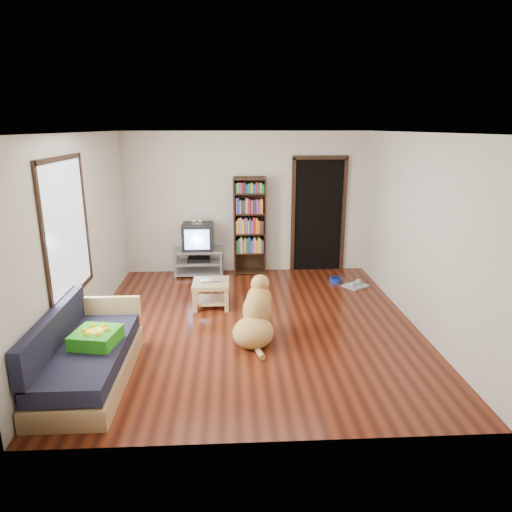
{
  "coord_description": "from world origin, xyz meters",
  "views": [
    {
      "loc": [
        -0.27,
        -5.9,
        2.67
      ],
      "look_at": [
        0.06,
        0.32,
        0.9
      ],
      "focal_mm": 32.0,
      "sensor_mm": 36.0,
      "label": 1
    }
  ],
  "objects_px": {
    "coffee_table": "(211,289)",
    "dog": "(256,317)",
    "dog_bowl": "(335,280)",
    "green_cushion": "(96,337)",
    "grey_rag": "(356,286)",
    "bookshelf": "(250,221)",
    "crt_tv": "(198,236)",
    "sofa": "(86,359)",
    "tv_stand": "(199,261)",
    "laptop": "(211,281)"
  },
  "relations": [
    {
      "from": "green_cushion",
      "to": "laptop",
      "type": "bearing_deg",
      "value": 71.07
    },
    {
      "from": "crt_tv",
      "to": "dog",
      "type": "xyz_separation_m",
      "value": [
        0.92,
        -2.75,
        -0.44
      ]
    },
    {
      "from": "green_cushion",
      "to": "dog",
      "type": "bearing_deg",
      "value": 36.88
    },
    {
      "from": "grey_rag",
      "to": "green_cushion",
      "type": "bearing_deg",
      "value": -142.13
    },
    {
      "from": "green_cushion",
      "to": "grey_rag",
      "type": "relative_size",
      "value": 1.12
    },
    {
      "from": "crt_tv",
      "to": "bookshelf",
      "type": "distance_m",
      "value": 0.99
    },
    {
      "from": "dog",
      "to": "laptop",
      "type": "bearing_deg",
      "value": 118.8
    },
    {
      "from": "dog",
      "to": "tv_stand",
      "type": "bearing_deg",
      "value": 108.61
    },
    {
      "from": "laptop",
      "to": "dog",
      "type": "height_order",
      "value": "dog"
    },
    {
      "from": "coffee_table",
      "to": "dog",
      "type": "relative_size",
      "value": 0.54
    },
    {
      "from": "coffee_table",
      "to": "dog",
      "type": "height_order",
      "value": "dog"
    },
    {
      "from": "laptop",
      "to": "bookshelf",
      "type": "bearing_deg",
      "value": 65.32
    },
    {
      "from": "green_cushion",
      "to": "crt_tv",
      "type": "xyz_separation_m",
      "value": [
        0.85,
        3.62,
        0.25
      ]
    },
    {
      "from": "green_cushion",
      "to": "bookshelf",
      "type": "xyz_separation_m",
      "value": [
        1.8,
        3.69,
        0.51
      ]
    },
    {
      "from": "dog_bowl",
      "to": "bookshelf",
      "type": "distance_m",
      "value": 1.89
    },
    {
      "from": "crt_tv",
      "to": "sofa",
      "type": "height_order",
      "value": "crt_tv"
    },
    {
      "from": "green_cushion",
      "to": "crt_tv",
      "type": "distance_m",
      "value": 3.73
    },
    {
      "from": "tv_stand",
      "to": "dog",
      "type": "height_order",
      "value": "dog"
    },
    {
      "from": "dog_bowl",
      "to": "grey_rag",
      "type": "bearing_deg",
      "value": -39.81
    },
    {
      "from": "green_cushion",
      "to": "laptop",
      "type": "relative_size",
      "value": 1.43
    },
    {
      "from": "sofa",
      "to": "dog",
      "type": "relative_size",
      "value": 1.75
    },
    {
      "from": "dog_bowl",
      "to": "bookshelf",
      "type": "height_order",
      "value": "bookshelf"
    },
    {
      "from": "dog",
      "to": "green_cushion",
      "type": "bearing_deg",
      "value": -153.76
    },
    {
      "from": "bookshelf",
      "to": "dog",
      "type": "bearing_deg",
      "value": -90.64
    },
    {
      "from": "grey_rag",
      "to": "sofa",
      "type": "xyz_separation_m",
      "value": [
        -3.73,
        -2.83,
        0.25
      ]
    },
    {
      "from": "laptop",
      "to": "tv_stand",
      "type": "relative_size",
      "value": 0.35
    },
    {
      "from": "crt_tv",
      "to": "dog",
      "type": "distance_m",
      "value": 2.93
    },
    {
      "from": "dog_bowl",
      "to": "crt_tv",
      "type": "distance_m",
      "value": 2.61
    },
    {
      "from": "crt_tv",
      "to": "dog_bowl",
      "type": "bearing_deg",
      "value": -13.1
    },
    {
      "from": "dog",
      "to": "dog_bowl",
      "type": "bearing_deg",
      "value": 54.87
    },
    {
      "from": "tv_stand",
      "to": "dog",
      "type": "distance_m",
      "value": 2.88
    },
    {
      "from": "laptop",
      "to": "grey_rag",
      "type": "xyz_separation_m",
      "value": [
        2.46,
        0.79,
        -0.4
      ]
    },
    {
      "from": "grey_rag",
      "to": "bookshelf",
      "type": "xyz_separation_m",
      "value": [
        -1.8,
        0.89,
        0.99
      ]
    },
    {
      "from": "crt_tv",
      "to": "coffee_table",
      "type": "bearing_deg",
      "value": -79.54
    },
    {
      "from": "grey_rag",
      "to": "dog",
      "type": "xyz_separation_m",
      "value": [
        -1.83,
        -1.93,
        0.29
      ]
    },
    {
      "from": "dog_bowl",
      "to": "green_cushion",
      "type": "bearing_deg",
      "value": -137.26
    },
    {
      "from": "sofa",
      "to": "crt_tv",
      "type": "bearing_deg",
      "value": 75.07
    },
    {
      "from": "tv_stand",
      "to": "dog",
      "type": "relative_size",
      "value": 0.88
    },
    {
      "from": "green_cushion",
      "to": "tv_stand",
      "type": "bearing_deg",
      "value": 87.35
    },
    {
      "from": "coffee_table",
      "to": "dog",
      "type": "xyz_separation_m",
      "value": [
        0.63,
        -1.17,
        0.03
      ]
    },
    {
      "from": "coffee_table",
      "to": "tv_stand",
      "type": "bearing_deg",
      "value": 100.61
    },
    {
      "from": "coffee_table",
      "to": "sofa",
      "type": "bearing_deg",
      "value": -121.38
    },
    {
      "from": "green_cushion",
      "to": "grey_rag",
      "type": "xyz_separation_m",
      "value": [
        3.6,
        2.8,
        -0.48
      ]
    },
    {
      "from": "sofa",
      "to": "bookshelf",
      "type": "bearing_deg",
      "value": 62.68
    },
    {
      "from": "green_cushion",
      "to": "sofa",
      "type": "distance_m",
      "value": 0.27
    },
    {
      "from": "grey_rag",
      "to": "bookshelf",
      "type": "bearing_deg",
      "value": 153.65
    },
    {
      "from": "grey_rag",
      "to": "tv_stand",
      "type": "bearing_deg",
      "value": 163.81
    },
    {
      "from": "bookshelf",
      "to": "coffee_table",
      "type": "relative_size",
      "value": 3.27
    },
    {
      "from": "grey_rag",
      "to": "sofa",
      "type": "distance_m",
      "value": 4.69
    },
    {
      "from": "green_cushion",
      "to": "dog",
      "type": "xyz_separation_m",
      "value": [
        1.77,
        0.87,
        -0.19
      ]
    }
  ]
}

